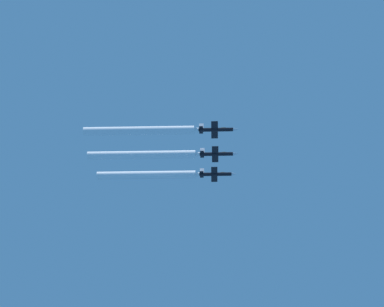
{
  "coord_description": "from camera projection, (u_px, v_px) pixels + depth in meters",
  "views": [
    {
      "loc": [
        213.12,
        -2.73,
        1.28
      ],
      "look_at": [
        -0.05,
        -7.65,
        153.48
      ],
      "focal_mm": 82.84,
      "sensor_mm": 36.0,
      "label": 1
    }
  ],
  "objects": [
    {
      "name": "jet_far_left",
      "position": [
        217.0,
        174.0,
        271.01
      ],
      "size": [
        8.06,
        11.73,
        2.82
      ],
      "color": "black"
    },
    {
      "name": "jet_inner_left",
      "position": [
        218.0,
        154.0,
        262.0
      ],
      "size": [
        8.06,
        11.73,
        2.82
      ],
      "color": "black"
    },
    {
      "name": "jet_center",
      "position": [
        217.0,
        130.0,
        252.55
      ],
      "size": [
        8.06,
        11.73,
        2.82
      ],
      "color": "black"
    },
    {
      "name": "smoke_trail_far_left",
      "position": [
        148.0,
        175.0,
        271.39
      ],
      "size": [
        2.44,
        31.46,
        2.44
      ],
      "color": "white"
    },
    {
      "name": "smoke_trail_inner_left",
      "position": [
        144.0,
        155.0,
        262.4
      ],
      "size": [
        2.44,
        33.37,
        2.44
      ],
      "color": "white"
    },
    {
      "name": "smoke_trail_center",
      "position": [
        141.0,
        131.0,
        252.95
      ],
      "size": [
        2.44,
        33.0,
        2.44
      ],
      "color": "white"
    }
  ]
}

